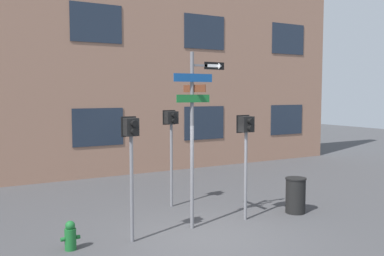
{
  "coord_description": "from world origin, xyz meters",
  "views": [
    {
      "loc": [
        -5.01,
        -8.04,
        3.27
      ],
      "look_at": [
        0.04,
        0.8,
        2.45
      ],
      "focal_mm": 40.0,
      "sensor_mm": 36.0,
      "label": 1
    }
  ],
  "objects_px": {
    "street_sign_pole": "(195,121)",
    "pedestrian_signal_left": "(131,146)",
    "pedestrian_signal_right": "(246,137)",
    "pedestrian_signal_across": "(171,131)",
    "fire_hydrant": "(70,236)",
    "trash_bin": "(296,195)"
  },
  "relations": [
    {
      "from": "pedestrian_signal_left",
      "to": "trash_bin",
      "type": "xyz_separation_m",
      "value": [
        4.76,
        -0.06,
        -1.65
      ]
    },
    {
      "from": "pedestrian_signal_left",
      "to": "pedestrian_signal_across",
      "type": "bearing_deg",
      "value": 46.56
    },
    {
      "from": "pedestrian_signal_left",
      "to": "pedestrian_signal_across",
      "type": "distance_m",
      "value": 3.07
    },
    {
      "from": "fire_hydrant",
      "to": "pedestrian_signal_left",
      "type": "bearing_deg",
      "value": -8.19
    },
    {
      "from": "street_sign_pole",
      "to": "pedestrian_signal_left",
      "type": "height_order",
      "value": "street_sign_pole"
    },
    {
      "from": "street_sign_pole",
      "to": "fire_hydrant",
      "type": "relative_size",
      "value": 6.86
    },
    {
      "from": "pedestrian_signal_right",
      "to": "pedestrian_signal_across",
      "type": "distance_m",
      "value": 2.38
    },
    {
      "from": "pedestrian_signal_across",
      "to": "trash_bin",
      "type": "distance_m",
      "value": 3.89
    },
    {
      "from": "pedestrian_signal_right",
      "to": "pedestrian_signal_across",
      "type": "relative_size",
      "value": 0.97
    },
    {
      "from": "pedestrian_signal_left",
      "to": "pedestrian_signal_across",
      "type": "relative_size",
      "value": 0.99
    },
    {
      "from": "pedestrian_signal_right",
      "to": "trash_bin",
      "type": "relative_size",
      "value": 2.79
    },
    {
      "from": "fire_hydrant",
      "to": "pedestrian_signal_right",
      "type": "bearing_deg",
      "value": -1.06
    },
    {
      "from": "trash_bin",
      "to": "street_sign_pole",
      "type": "bearing_deg",
      "value": 175.63
    },
    {
      "from": "pedestrian_signal_across",
      "to": "street_sign_pole",
      "type": "bearing_deg",
      "value": -101.41
    },
    {
      "from": "pedestrian_signal_right",
      "to": "fire_hydrant",
      "type": "bearing_deg",
      "value": 178.94
    },
    {
      "from": "pedestrian_signal_across",
      "to": "trash_bin",
      "type": "bearing_deg",
      "value": -40.78
    },
    {
      "from": "pedestrian_signal_right",
      "to": "trash_bin",
      "type": "xyz_separation_m",
      "value": [
        1.58,
        -0.16,
        -1.66
      ]
    },
    {
      "from": "street_sign_pole",
      "to": "pedestrian_signal_left",
      "type": "relative_size",
      "value": 1.54
    },
    {
      "from": "pedestrian_signal_right",
      "to": "trash_bin",
      "type": "height_order",
      "value": "pedestrian_signal_right"
    },
    {
      "from": "pedestrian_signal_left",
      "to": "fire_hydrant",
      "type": "bearing_deg",
      "value": 171.81
    },
    {
      "from": "pedestrian_signal_left",
      "to": "pedestrian_signal_across",
      "type": "xyz_separation_m",
      "value": [
        2.11,
        2.23,
        0.05
      ]
    },
    {
      "from": "pedestrian_signal_across",
      "to": "pedestrian_signal_right",
      "type": "bearing_deg",
      "value": -63.26
    }
  ]
}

